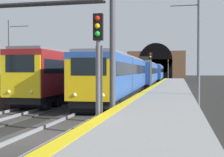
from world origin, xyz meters
name	(u,v)px	position (x,y,z in m)	size (l,w,h in m)	color
ground_plane	(45,138)	(0.00, 0.00, 0.00)	(320.00, 320.00, 0.00)	black
platform_right	(150,130)	(0.00, -4.07, 0.47)	(112.00, 3.88, 0.94)	gray
platform_right_edge_strip	(104,116)	(0.00, -2.38, 0.94)	(112.00, 0.50, 0.01)	yellow
track_main_line	(45,137)	(0.00, 0.00, 0.04)	(160.00, 3.10, 0.21)	#383533
train_main_approaching	(145,73)	(36.07, 0.00, 2.20)	(62.23, 3.40, 4.74)	#264C99
train_adjacent_platform	(114,72)	(34.08, 4.41, 2.37)	(55.67, 2.84, 5.04)	maroon
railway_signal_near	(98,62)	(0.76, -1.95, 2.96)	(0.39, 0.38, 4.85)	#4C4C54
railway_signal_mid	(150,69)	(23.38, -1.95, 2.74)	(0.39, 0.38, 4.64)	#4C4C54
railway_signal_far	(168,67)	(79.34, -1.95, 3.55)	(0.39, 0.38, 5.94)	#4C4C54
overhead_signal_gantry	(33,21)	(3.53, 2.21, 5.13)	(0.70, 8.54, 6.78)	#3F3F47
tunnel_portal	(156,65)	(88.53, 2.21, 4.43)	(2.81, 18.42, 11.32)	brown
catenary_mast_near	(10,58)	(15.78, 10.78, 3.81)	(0.22, 2.14, 7.41)	#595B60
catenary_mast_far	(198,51)	(11.59, -6.37, 4.03)	(0.22, 2.09, 7.84)	#595B60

